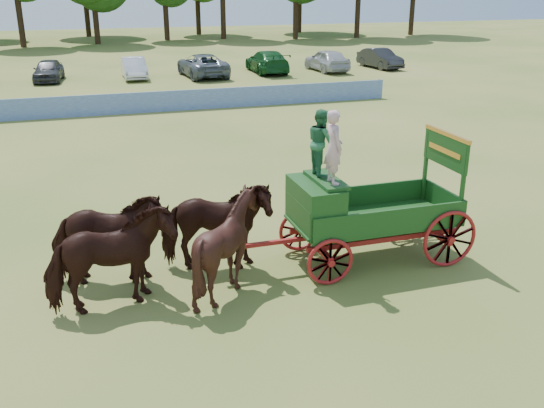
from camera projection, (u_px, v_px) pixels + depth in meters
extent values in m
plane|color=olive|center=(288.00, 246.00, 15.40)|extent=(160.00, 160.00, 0.00)
imported|color=black|center=(110.00, 260.00, 12.09)|extent=(2.71, 1.57, 2.15)
imported|color=black|center=(107.00, 240.00, 13.07)|extent=(2.75, 1.72, 2.15)
imported|color=black|center=(227.00, 245.00, 12.78)|extent=(2.05, 1.84, 2.16)
imported|color=black|center=(216.00, 227.00, 13.76)|extent=(2.75, 1.72, 2.15)
cube|color=#A71023|center=(314.00, 243.00, 14.07)|extent=(0.12, 2.00, 0.12)
cube|color=#A71023|center=(427.00, 228.00, 14.93)|extent=(0.12, 2.00, 0.12)
cube|color=#A71023|center=(384.00, 240.00, 13.96)|extent=(3.80, 0.10, 0.12)
cube|color=#A71023|center=(363.00, 223.00, 14.95)|extent=(3.80, 0.10, 0.12)
cube|color=#A71023|center=(277.00, 242.00, 13.75)|extent=(2.80, 0.09, 0.09)
cube|color=#1B4617|center=(373.00, 220.00, 14.36)|extent=(3.80, 1.80, 0.10)
cube|color=#1B4617|center=(392.00, 221.00, 13.47)|extent=(3.80, 0.06, 0.55)
cube|color=#1B4617|center=(358.00, 196.00, 15.04)|extent=(3.80, 0.06, 0.55)
cube|color=#1B4617|center=(444.00, 200.00, 14.79)|extent=(0.06, 1.80, 0.55)
cube|color=#1B4617|center=(315.00, 205.00, 13.74)|extent=(0.85, 1.70, 1.05)
cube|color=#1B4617|center=(326.00, 180.00, 13.61)|extent=(0.55, 1.50, 0.08)
cube|color=#1B4617|center=(299.00, 215.00, 13.70)|extent=(0.10, 1.60, 0.65)
cube|color=#1B4617|center=(306.00, 226.00, 13.85)|extent=(0.55, 1.60, 0.06)
cube|color=#1B4617|center=(463.00, 185.00, 13.83)|extent=(0.08, 0.08, 1.80)
cube|color=#1B4617|center=(426.00, 166.00, 15.26)|extent=(0.08, 0.08, 1.80)
cube|color=#1B4617|center=(446.00, 151.00, 14.34)|extent=(0.07, 1.75, 0.75)
cube|color=gold|center=(447.00, 134.00, 14.20)|extent=(0.08, 1.80, 0.09)
cube|color=gold|center=(444.00, 151.00, 14.33)|extent=(0.02, 1.30, 0.12)
torus|color=#A71023|center=(330.00, 262.00, 13.23)|extent=(1.09, 0.09, 1.09)
torus|color=#A71023|center=(300.00, 230.00, 14.93)|extent=(1.09, 0.09, 1.09)
torus|color=#A71023|center=(450.00, 239.00, 14.04)|extent=(1.39, 0.09, 1.39)
torus|color=#A71023|center=(408.00, 211.00, 15.74)|extent=(1.39, 0.09, 1.39)
imported|color=#D5A3AE|center=(334.00, 147.00, 13.01)|extent=(0.39, 0.59, 1.62)
imported|color=#286B41|center=(321.00, 142.00, 13.65)|extent=(0.57, 0.73, 1.50)
cube|color=#1B4195|center=(154.00, 102.00, 31.02)|extent=(26.00, 0.08, 1.05)
imported|color=#333338|center=(48.00, 70.00, 40.60)|extent=(2.18, 4.42, 1.45)
imported|color=silver|center=(134.00, 68.00, 41.75)|extent=(1.53, 4.34, 1.43)
imported|color=slate|center=(202.00, 65.00, 42.57)|extent=(3.01, 5.88, 1.59)
imported|color=#144C1E|center=(267.00, 62.00, 44.43)|extent=(2.39, 5.58, 1.60)
imported|color=#B2B2B7|center=(327.00, 60.00, 45.18)|extent=(2.19, 4.90, 1.64)
imported|color=#262628|center=(380.00, 58.00, 46.84)|extent=(2.05, 4.63, 1.48)
cylinder|color=#382314|center=(21.00, 22.00, 61.34)|extent=(0.60, 0.60, 4.96)
cylinder|color=#382314|center=(96.00, 23.00, 64.53)|extent=(0.60, 0.60, 4.37)
cylinder|color=#382314|center=(166.00, 21.00, 68.92)|extent=(0.60, 0.60, 4.29)
cylinder|color=#382314|center=(223.00, 14.00, 70.26)|extent=(0.60, 0.60, 5.64)
cylinder|color=#382314|center=(296.00, 18.00, 70.17)|extent=(0.60, 0.60, 4.82)
cylinder|color=#382314|center=(358.00, 14.00, 71.79)|extent=(0.60, 0.60, 5.37)
cylinder|color=#382314|center=(412.00, 12.00, 75.63)|extent=(0.60, 0.60, 5.62)
cylinder|color=#382314|center=(87.00, 16.00, 73.29)|extent=(0.60, 0.60, 4.94)
cylinder|color=#382314|center=(198.00, 15.00, 76.36)|extent=(0.60, 0.60, 4.75)
cylinder|color=#382314|center=(299.00, 12.00, 79.57)|extent=(0.60, 0.60, 5.14)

